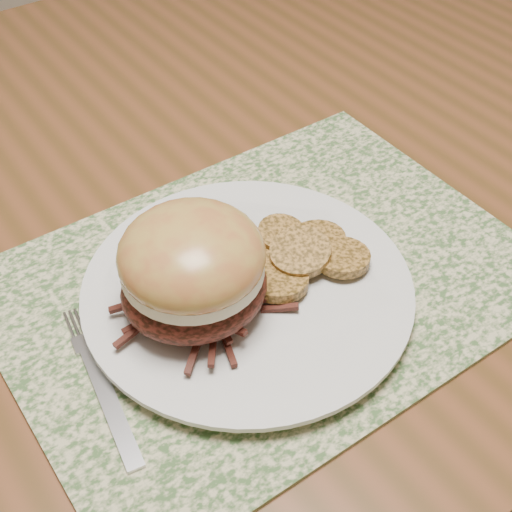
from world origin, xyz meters
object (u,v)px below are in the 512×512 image
(dining_table, at_px, (50,283))
(pork_sandwich, at_px, (193,269))
(dinner_plate, at_px, (248,291))
(fork, at_px, (101,381))

(dining_table, bearing_deg, pork_sandwich, -71.49)
(dinner_plate, relative_size, fork, 1.61)
(dinner_plate, xyz_separation_m, fork, (-0.14, -0.01, -0.01))
(dining_table, xyz_separation_m, fork, (-0.03, -0.20, 0.09))
(dining_table, height_order, dinner_plate, dinner_plate)
(dining_table, relative_size, dinner_plate, 5.77)
(dinner_plate, bearing_deg, fork, -176.69)
(pork_sandwich, distance_m, fork, 0.11)
(fork, bearing_deg, dinner_plate, 12.17)
(dinner_plate, distance_m, fork, 0.14)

